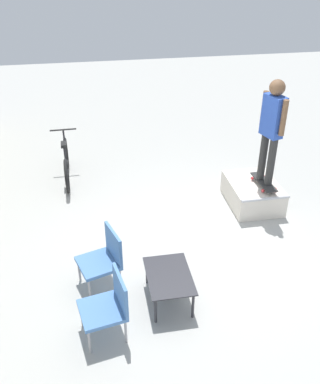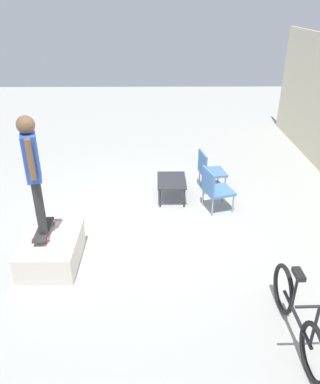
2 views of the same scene
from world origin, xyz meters
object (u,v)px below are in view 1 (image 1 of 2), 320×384
at_px(patio_chair_right, 104,257).
at_px(bicycle, 66,163).
at_px(skateboard_on_ramp, 264,182).
at_px(person_skater, 272,124).
at_px(coffee_table, 169,278).
at_px(patio_chair_left, 109,304).
at_px(skate_ramp_box, 253,193).

relative_size(patio_chair_right, bicycle, 0.52).
bearing_deg(skateboard_on_ramp, person_skater, 0.00).
relative_size(person_skater, coffee_table, 2.16).
bearing_deg(bicycle, patio_chair_left, -173.50).
relative_size(skate_ramp_box, coffee_table, 1.36).
bearing_deg(coffee_table, skate_ramp_box, -42.96).
xyz_separation_m(patio_chair_left, patio_chair_right, (0.88, 0.00, 0.00)).
distance_m(person_skater, patio_chair_right, 3.45).
bearing_deg(skate_ramp_box, patio_chair_left, 132.31).
height_order(skate_ramp_box, patio_chair_left, patio_chair_left).
distance_m(skate_ramp_box, patio_chair_left, 3.76).
height_order(skate_ramp_box, skateboard_on_ramp, skateboard_on_ramp).
height_order(skate_ramp_box, patio_chair_right, patio_chair_right).
bearing_deg(patio_chair_right, coffee_table, 42.99).
relative_size(skateboard_on_ramp, patio_chair_left, 0.85).
distance_m(skate_ramp_box, skateboard_on_ramp, 0.35).
distance_m(coffee_table, bicycle, 3.88).
height_order(skate_ramp_box, person_skater, person_skater).
bearing_deg(skate_ramp_box, person_skater, -139.51).
bearing_deg(patio_chair_left, bicycle, 177.20).
relative_size(skateboard_on_ramp, patio_chair_right, 0.85).
xyz_separation_m(skateboard_on_ramp, person_skater, (0.00, 0.00, 1.09)).
distance_m(coffee_table, patio_chair_left, 0.92).
bearing_deg(skateboard_on_ramp, patio_chair_left, 126.27).
bearing_deg(patio_chair_right, person_skater, 100.04).
xyz_separation_m(skateboard_on_ramp, coffee_table, (-1.97, 2.08, -0.14)).
bearing_deg(person_skater, skate_ramp_box, 23.75).
relative_size(skateboard_on_ramp, coffee_table, 0.88).
distance_m(person_skater, coffee_table, 3.12).
bearing_deg(skateboard_on_ramp, bicycle, 61.00).
xyz_separation_m(person_skater, patio_chair_left, (-2.38, 2.89, -1.13)).
bearing_deg(patio_chair_left, skate_ramp_box, 121.66).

